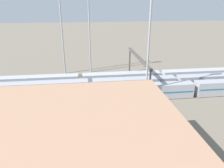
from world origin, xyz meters
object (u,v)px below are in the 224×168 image
(light_mast_0, at_px, (89,21))
(maintenance_shed, at_px, (15,160))
(light_mast_1, at_px, (149,33))
(light_mast_2, at_px, (61,14))
(signal_gantry, at_px, (138,61))
(train_on_track_4, at_px, (103,94))
(train_on_track_3, at_px, (134,85))
(train_on_track_2, at_px, (122,79))

(light_mast_0, distance_m, maintenance_shed, 53.44)
(light_mast_1, distance_m, light_mast_2, 34.06)
(light_mast_2, bearing_deg, maintenance_shed, 87.61)
(light_mast_2, height_order, signal_gantry, light_mast_2)
(train_on_track_4, distance_m, light_mast_2, 31.50)
(maintenance_shed, bearing_deg, train_on_track_3, -124.97)
(train_on_track_4, xyz_separation_m, maintenance_shed, (13.12, 26.99, 3.61))
(train_on_track_4, relative_size, light_mast_2, 3.01)
(train_on_track_2, bearing_deg, maintenance_shed, 62.00)
(train_on_track_2, relative_size, light_mast_0, 4.37)
(light_mast_0, height_order, signal_gantry, light_mast_0)
(light_mast_2, bearing_deg, light_mast_0, -177.37)
(light_mast_2, relative_size, maintenance_shed, 0.78)
(train_on_track_3, xyz_separation_m, signal_gantry, (-2.15, -5.00, 5.42))
(light_mast_1, height_order, light_mast_2, light_mast_2)
(train_on_track_2, distance_m, light_mast_2, 28.43)
(light_mast_0, distance_m, signal_gantry, 21.85)
(train_on_track_2, distance_m, light_mast_1, 20.31)
(train_on_track_3, xyz_separation_m, train_on_track_4, (9.26, 5.00, 0.01))
(light_mast_1, bearing_deg, maintenance_shed, 45.80)
(light_mast_2, distance_m, signal_gantry, 28.97)
(light_mast_2, bearing_deg, train_on_track_3, 137.54)
(light_mast_0, bearing_deg, light_mast_2, 2.63)
(light_mast_0, distance_m, light_mast_2, 9.21)
(light_mast_0, relative_size, signal_gantry, 1.10)
(train_on_track_3, relative_size, light_mast_2, 3.77)
(light_mast_1, bearing_deg, train_on_track_3, -82.38)
(signal_gantry, bearing_deg, light_mast_2, -31.15)
(light_mast_1, relative_size, signal_gantry, 1.08)
(light_mast_0, xyz_separation_m, light_mast_1, (-12.43, 26.85, -0.19))
(train_on_track_4, height_order, light_mast_2, light_mast_2)
(train_on_track_3, distance_m, train_on_track_4, 10.52)
(train_on_track_2, distance_m, signal_gantry, 7.28)
(train_on_track_2, xyz_separation_m, maintenance_shed, (19.67, 36.99, 3.62))
(light_mast_1, bearing_deg, signal_gantry, -94.83)
(train_on_track_3, relative_size, signal_gantry, 4.79)
(train_on_track_2, bearing_deg, light_mast_1, 106.28)
(train_on_track_2, bearing_deg, train_on_track_4, 56.79)
(light_mast_1, distance_m, signal_gantry, 16.24)
(train_on_track_2, xyz_separation_m, light_mast_0, (8.66, -13.95, 15.43))
(train_on_track_2, distance_m, maintenance_shed, 42.05)
(train_on_track_4, distance_m, maintenance_shed, 30.23)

